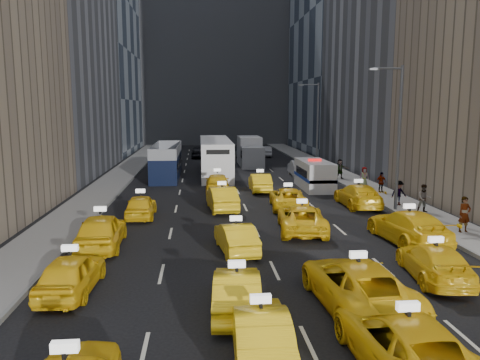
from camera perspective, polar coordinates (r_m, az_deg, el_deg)
The scene contains 40 objects.
ground at distance 17.34m, azimuth 5.30°, elevation -13.12°, with size 160.00×160.00×0.00m, color black.
sidewalk_west at distance 42.00m, azimuth -15.29°, elevation -0.26°, with size 3.00×90.00×0.15m, color gray.
sidewalk_east at distance 43.45m, azimuth 13.09°, elevation 0.12°, with size 3.00×90.00×0.15m, color gray.
curb_west at distance 41.77m, azimuth -13.33°, elevation -0.22°, with size 0.15×90.00×0.18m, color slate.
curb_east at distance 43.02m, azimuth 11.26°, elevation 0.11°, with size 0.15×90.00×0.18m, color slate.
building_west_far at distance 73.45m, azimuth -19.92°, elevation 19.71°, with size 16.00×22.00×42.00m, color #2D3847.
building_backdrop at distance 88.91m, azimuth -3.18°, elevation 17.54°, with size 30.00×12.00×40.00m, color slate.
streetlight_near at distance 30.39m, azimuth 18.63°, elevation 5.43°, with size 2.15×0.22×9.00m.
streetlight_far at distance 49.36m, azimuth 9.30°, elevation 6.89°, with size 2.15×0.22×9.00m.
taxi_1 at distance 12.90m, azimuth 2.50°, elevation -17.90°, with size 1.42×4.06×1.34m, color yellow.
taxi_2 at distance 12.89m, azimuth 19.56°, elevation -18.17°, with size 2.41×5.23×1.45m, color yellow.
taxi_4 at distance 17.76m, azimuth -19.88°, elevation -10.66°, with size 1.67×4.14×1.41m, color yellow.
taxi_5 at distance 15.29m, azimuth -0.39°, elevation -13.41°, with size 1.45×4.16×1.37m, color yellow.
taxi_6 at distance 16.08m, azimuth 14.09°, elevation -12.19°, with size 2.58×5.59×1.55m, color yellow.
taxi_7 at distance 19.46m, azimuth 22.61°, elevation -9.22°, with size 1.87×4.61×1.34m, color yellow.
taxi_8 at distance 22.73m, azimuth -16.56°, elevation -5.95°, with size 1.94×4.81×1.64m, color yellow.
taxi_9 at distance 21.31m, azimuth -0.50°, elevation -7.00°, with size 1.40×4.02×1.33m, color yellow.
taxi_10 at distance 24.88m, azimuth 7.52°, elevation -4.66°, with size 2.35×5.09×1.41m, color yellow.
taxi_11 at distance 24.04m, azimuth 19.82°, elevation -5.37°, with size 2.23×5.48×1.59m, color yellow.
taxi_12 at distance 28.36m, azimuth -11.99°, elevation -3.13°, with size 1.64×4.09×1.39m, color yellow.
taxi_13 at distance 29.85m, azimuth -2.22°, elevation -2.22°, with size 1.61×4.61×1.52m, color yellow.
taxi_14 at distance 30.56m, azimuth 5.86°, elevation -2.19°, with size 2.19×4.76×1.32m, color yellow.
taxi_15 at distance 31.73m, azimuth 14.19°, elevation -1.84°, with size 2.11×5.18×1.50m, color yellow.
taxi_16 at distance 36.12m, azimuth -2.78°, elevation -0.30°, with size 1.79×4.44×1.51m, color yellow.
taxi_17 at distance 36.52m, azimuth 2.45°, elevation -0.29°, with size 1.48×4.26×1.40m, color yellow.
nypd_van at distance 38.09m, azimuth 9.06°, elevation 0.58°, with size 2.46×5.72×2.41m.
double_decker at distance 44.36m, azimuth -8.94°, elevation 2.27°, with size 2.43×10.47×3.04m.
city_bus at distance 45.51m, azimuth -3.04°, elevation 2.80°, with size 4.50×13.61×3.45m.
box_truck at distance 52.66m, azimuth 1.24°, elevation 3.49°, with size 3.23×7.29×3.23m.
misc_car_0 at distance 45.02m, azimuth 7.22°, elevation 1.46°, with size 1.62×4.65×1.53m, color #AFB2B7.
misc_car_1 at distance 58.17m, azimuth -8.84°, elevation 3.11°, with size 2.66×5.78×1.61m, color black.
misc_car_2 at distance 60.51m, azimuth 0.66°, elevation 3.38°, with size 2.11×5.19×1.51m, color gray.
misc_car_3 at distance 61.15m, azimuth -5.12°, elevation 3.40°, with size 1.77×4.40×1.50m, color black.
misc_car_4 at distance 62.59m, azimuth 3.18°, elevation 3.50°, with size 1.47×4.21×1.39m, color #9D9FA4.
pedestrian_0 at distance 26.56m, azimuth 25.69°, elevation -3.80°, with size 0.67×0.44×1.85m, color gray.
pedestrian_1 at distance 30.59m, azimuth 21.53°, elevation -2.10°, with size 0.83×0.46×1.71m, color gray.
pedestrian_2 at distance 32.24m, azimuth 18.79°, elevation -1.50°, with size 1.05×0.43×1.62m, color gray.
pedestrian_3 at distance 36.70m, azimuth 16.81°, elevation -0.26°, with size 0.90×0.41×1.54m, color gray.
pedestrian_4 at distance 39.17m, azimuth 14.89°, elevation 0.39°, with size 0.77×0.42×1.58m, color gray.
pedestrian_5 at distance 42.97m, azimuth 12.08°, elevation 1.32°, with size 1.61×0.46×1.74m, color gray.
Camera 1 is at (-2.95, -15.82, 6.46)m, focal length 35.00 mm.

